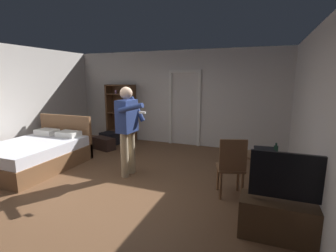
% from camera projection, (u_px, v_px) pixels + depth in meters
% --- Properties ---
extents(ground_plane, '(7.11, 7.11, 0.00)m').
position_uv_depth(ground_plane, '(113.00, 187.00, 4.39)').
color(ground_plane, brown).
extents(wall_back, '(6.40, 0.12, 2.67)m').
position_uv_depth(wall_back, '(175.00, 98.00, 7.15)').
color(wall_back, silver).
rests_on(wall_back, ground_plane).
extents(wall_right, '(0.12, 6.71, 2.67)m').
position_uv_depth(wall_right, '(326.00, 126.00, 3.04)').
color(wall_right, silver).
rests_on(wall_right, ground_plane).
extents(doorway_frame, '(0.93, 0.08, 2.13)m').
position_uv_depth(doorway_frame, '(185.00, 103.00, 6.99)').
color(doorway_frame, white).
rests_on(doorway_frame, ground_plane).
extents(bed, '(1.50, 1.99, 1.02)m').
position_uv_depth(bed, '(37.00, 153.00, 5.35)').
color(bed, brown).
rests_on(bed, ground_plane).
extents(bookshelf, '(0.91, 0.32, 1.71)m').
position_uv_depth(bookshelf, '(121.00, 110.00, 7.61)').
color(bookshelf, brown).
rests_on(bookshelf, ground_plane).
extents(tv_flatscreen, '(1.14, 0.40, 1.08)m').
position_uv_depth(tv_flatscreen, '(290.00, 216.00, 2.92)').
color(tv_flatscreen, '#4C331E').
rests_on(tv_flatscreen, ground_plane).
extents(side_table, '(0.67, 0.67, 0.70)m').
position_uv_depth(side_table, '(264.00, 168.00, 3.99)').
color(side_table, brown).
rests_on(side_table, ground_plane).
extents(laptop, '(0.35, 0.36, 0.15)m').
position_uv_depth(laptop, '(264.00, 152.00, 3.91)').
color(laptop, black).
rests_on(laptop, side_table).
extents(bottle_on_table, '(0.06, 0.06, 0.23)m').
position_uv_depth(bottle_on_table, '(276.00, 151.00, 3.81)').
color(bottle_on_table, '#193A29').
rests_on(bottle_on_table, side_table).
extents(wooden_chair, '(0.52, 0.52, 0.99)m').
position_uv_depth(wooden_chair, '(231.00, 165.00, 3.94)').
color(wooden_chair, brown).
rests_on(wooden_chair, ground_plane).
extents(person_blue_shirt, '(0.69, 0.60, 1.75)m').
position_uv_depth(person_blue_shirt, '(128.00, 125.00, 4.78)').
color(person_blue_shirt, tan).
rests_on(person_blue_shirt, ground_plane).
extents(suitcase_dark, '(0.52, 0.47, 0.36)m').
position_uv_depth(suitcase_dark, '(110.00, 139.00, 7.16)').
color(suitcase_dark, black).
rests_on(suitcase_dark, ground_plane).
extents(suitcase_small, '(0.68, 0.47, 0.33)m').
position_uv_depth(suitcase_small, '(104.00, 143.00, 6.69)').
color(suitcase_small, black).
rests_on(suitcase_small, ground_plane).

